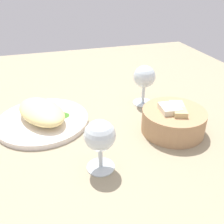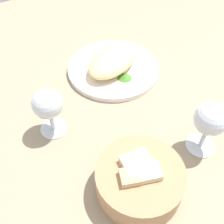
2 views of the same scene
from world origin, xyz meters
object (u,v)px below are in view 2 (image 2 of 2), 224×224
plate (113,68)px  wine_glass_near (48,106)px  bread_basket (139,179)px  wine_glass_far (210,121)px

plate → wine_glass_near: bearing=25.8°
bread_basket → wine_glass_near: (8.54, -22.05, 4.55)cm
plate → bread_basket: bread_basket is taller
bread_basket → wine_glass_far: (-17.33, -1.17, 5.15)cm
plate → bread_basket: size_ratio=1.54×
wine_glass_near → plate: bearing=-154.2°
bread_basket → wine_glass_far: size_ratio=1.31×
bread_basket → wine_glass_near: wine_glass_near is taller
plate → wine_glass_near: (22.70, 10.98, 7.23)cm
bread_basket → wine_glass_far: bearing=-176.1°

